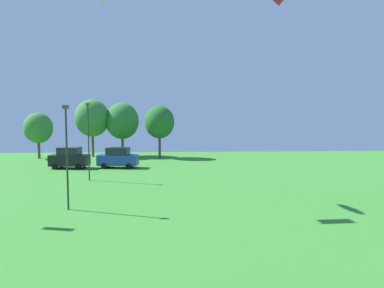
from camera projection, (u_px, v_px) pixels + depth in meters
parked_car_leftmost at (69, 158)px, 39.51m from camera, size 4.46×2.37×2.45m
parked_car_second_from_left at (118, 158)px, 39.85m from camera, size 4.76×2.36×2.39m
light_post_0 at (88, 138)px, 31.70m from camera, size 0.36×0.20×7.21m
light_post_1 at (67, 152)px, 21.61m from camera, size 0.36×0.20×6.67m
treeline_tree_0 at (38, 128)px, 48.64m from camera, size 3.98×3.98×6.57m
treeline_tree_1 at (92, 118)px, 50.65m from camera, size 5.02×5.02×8.54m
treeline_tree_2 at (122, 121)px, 51.54m from camera, size 4.98×4.98×8.08m
treeline_tree_3 at (160, 122)px, 49.43m from camera, size 4.30×4.30×7.57m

